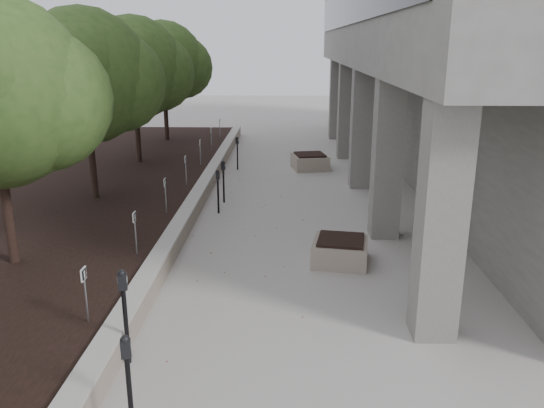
# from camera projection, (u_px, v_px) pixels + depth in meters

# --- Properties ---
(ground) EXTENTS (90.00, 90.00, 0.00)m
(ground) POSITION_uv_depth(u_px,v_px,m) (228.00, 362.00, 8.54)
(ground) COLOR #B0AAA2
(ground) RESTS_ON ground
(retaining_wall) EXTENTS (0.39, 26.00, 0.50)m
(retaining_wall) POSITION_uv_depth(u_px,v_px,m) (200.00, 194.00, 17.15)
(retaining_wall) COLOR tan
(retaining_wall) RESTS_ON ground
(planting_bed) EXTENTS (7.00, 26.00, 0.40)m
(planting_bed) POSITION_uv_depth(u_px,v_px,m) (85.00, 194.00, 17.26)
(planting_bed) COLOR black
(planting_bed) RESTS_ON ground
(crabapple_tree_3) EXTENTS (4.60, 4.00, 5.44)m
(crabapple_tree_3) POSITION_uv_depth(u_px,v_px,m) (87.00, 105.00, 15.46)
(crabapple_tree_3) COLOR #314F1E
(crabapple_tree_3) RESTS_ON planting_bed
(crabapple_tree_4) EXTENTS (4.60, 4.00, 5.44)m
(crabapple_tree_4) POSITION_uv_depth(u_px,v_px,m) (135.00, 90.00, 20.25)
(crabapple_tree_4) COLOR #314F1E
(crabapple_tree_4) RESTS_ON planting_bed
(crabapple_tree_5) EXTENTS (4.60, 4.00, 5.44)m
(crabapple_tree_5) POSITION_uv_depth(u_px,v_px,m) (164.00, 81.00, 25.04)
(crabapple_tree_5) COLOR #314F1E
(crabapple_tree_5) RESTS_ON planting_bed
(parking_sign_2) EXTENTS (0.04, 0.22, 0.96)m
(parking_sign_2) POSITION_uv_depth(u_px,v_px,m) (86.00, 295.00, 8.84)
(parking_sign_2) COLOR black
(parking_sign_2) RESTS_ON planting_bed
(parking_sign_3) EXTENTS (0.04, 0.22, 0.96)m
(parking_sign_3) POSITION_uv_depth(u_px,v_px,m) (135.00, 233.00, 11.71)
(parking_sign_3) COLOR black
(parking_sign_3) RESTS_ON planting_bed
(parking_sign_4) EXTENTS (0.04, 0.22, 0.96)m
(parking_sign_4) POSITION_uv_depth(u_px,v_px,m) (166.00, 196.00, 14.59)
(parking_sign_4) COLOR black
(parking_sign_4) RESTS_ON planting_bed
(parking_sign_5) EXTENTS (0.04, 0.22, 0.96)m
(parking_sign_5) POSITION_uv_depth(u_px,v_px,m) (186.00, 171.00, 17.46)
(parking_sign_5) COLOR black
(parking_sign_5) RESTS_ON planting_bed
(parking_sign_6) EXTENTS (0.04, 0.22, 0.96)m
(parking_sign_6) POSITION_uv_depth(u_px,v_px,m) (200.00, 152.00, 20.34)
(parking_sign_6) COLOR black
(parking_sign_6) RESTS_ON planting_bed
(parking_sign_7) EXTENTS (0.04, 0.22, 0.96)m
(parking_sign_7) POSITION_uv_depth(u_px,v_px,m) (211.00, 139.00, 23.21)
(parking_sign_7) COLOR black
(parking_sign_7) RESTS_ON planting_bed
(parking_sign_8) EXTENTS (0.04, 0.22, 0.96)m
(parking_sign_8) POSITION_uv_depth(u_px,v_px,m) (220.00, 128.00, 26.09)
(parking_sign_8) COLOR black
(parking_sign_8) RESTS_ON planting_bed
(parking_meter_1) EXTENTS (0.16, 0.13, 1.45)m
(parking_meter_1) POSITION_uv_depth(u_px,v_px,m) (129.00, 387.00, 6.73)
(parking_meter_1) COLOR black
(parking_meter_1) RESTS_ON ground
(parking_meter_2) EXTENTS (0.17, 0.14, 1.57)m
(parking_meter_2) POSITION_uv_depth(u_px,v_px,m) (125.00, 317.00, 8.32)
(parking_meter_2) COLOR black
(parking_meter_2) RESTS_ON ground
(parking_meter_3) EXTENTS (0.14, 0.11, 1.30)m
(parking_meter_3) POSITION_uv_depth(u_px,v_px,m) (218.00, 192.00, 15.83)
(parking_meter_3) COLOR black
(parking_meter_3) RESTS_ON ground
(parking_meter_4) EXTENTS (0.15, 0.13, 1.33)m
(parking_meter_4) POSITION_uv_depth(u_px,v_px,m) (224.00, 182.00, 16.91)
(parking_meter_4) COLOR black
(parking_meter_4) RESTS_ON ground
(parking_meter_5) EXTENTS (0.15, 0.13, 1.30)m
(parking_meter_5) POSITION_uv_depth(u_px,v_px,m) (237.00, 153.00, 21.35)
(parking_meter_5) COLOR black
(parking_meter_5) RESTS_ON ground
(planter_front) EXTENTS (1.40, 1.40, 0.57)m
(planter_front) POSITION_uv_depth(u_px,v_px,m) (340.00, 250.00, 12.38)
(planter_front) COLOR tan
(planter_front) RESTS_ON ground
(planter_back) EXTENTS (1.54, 1.54, 0.61)m
(planter_back) POSITION_uv_depth(u_px,v_px,m) (310.00, 161.00, 21.56)
(planter_back) COLOR tan
(planter_back) RESTS_ON ground
(berry_scatter) EXTENTS (3.30, 14.10, 0.02)m
(berry_scatter) POSITION_uv_depth(u_px,v_px,m) (246.00, 247.00, 13.33)
(berry_scatter) COLOR #9A0B0B
(berry_scatter) RESTS_ON ground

